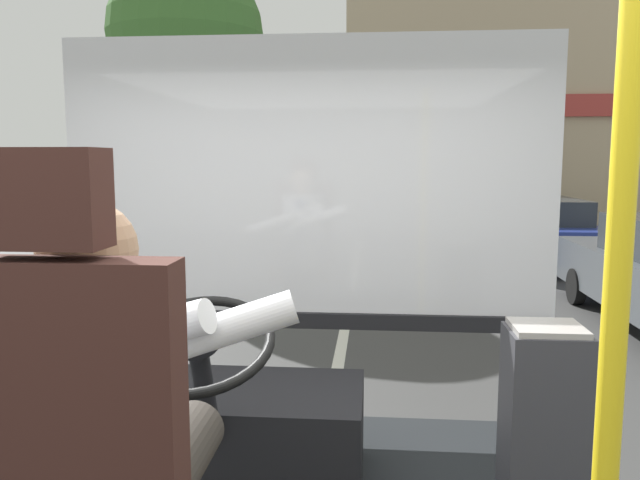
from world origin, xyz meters
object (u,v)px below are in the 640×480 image
handrail_pole (611,381)px  parked_car_blue (535,229)px  steering_console (229,431)px  parked_car_white (500,209)px  parked_car_green (460,194)px  bus_driver (110,413)px  fare_box (542,438)px

handrail_pole → parked_car_blue: 11.98m
steering_console → parked_car_blue: bearing=69.8°
parked_car_white → parked_car_green: bearing=91.8°
bus_driver → parked_car_white: size_ratio=0.21×
parked_car_green → parked_car_blue: bearing=-90.2°
steering_console → handrail_pole: (0.99, -1.35, 0.74)m
bus_driver → parked_car_blue: bus_driver is taller
fare_box → parked_car_blue: bearing=76.2°
bus_driver → fare_box: bus_driver is taller
parked_car_blue → parked_car_green: parked_car_green is taller
fare_box → parked_car_green: size_ratio=0.18×
steering_console → parked_car_blue: 10.94m
bus_driver → fare_box: (1.17, 0.79, -0.37)m
parked_car_blue → fare_box: bearing=-103.8°
parked_car_blue → parked_car_white: bearing=87.1°
bus_driver → parked_car_white: 16.66m
handrail_pole → parked_car_green: size_ratio=0.44×
steering_console → parked_car_white: size_ratio=0.28×
steering_console → parked_car_green: (3.81, 21.80, -0.19)m
steering_console → fare_box: 1.22m
parked_car_white → steering_console: bearing=-105.0°
steering_console → bus_driver: bearing=-90.0°
steering_console → parked_car_blue: size_ratio=0.25×
handrail_pole → parked_car_blue: handrail_pole is taller
parked_car_blue → handrail_pole: bearing=-103.5°
steering_console → parked_car_green: steering_console is taller
fare_box → parked_car_white: (2.85, 15.37, -0.39)m
bus_driver → steering_console: (0.00, 1.11, -0.54)m
handrail_pole → fare_box: bearing=80.4°
bus_driver → steering_console: bearing=90.0°
handrail_pole → parked_car_white: 16.69m
steering_console → parked_car_white: steering_console is taller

